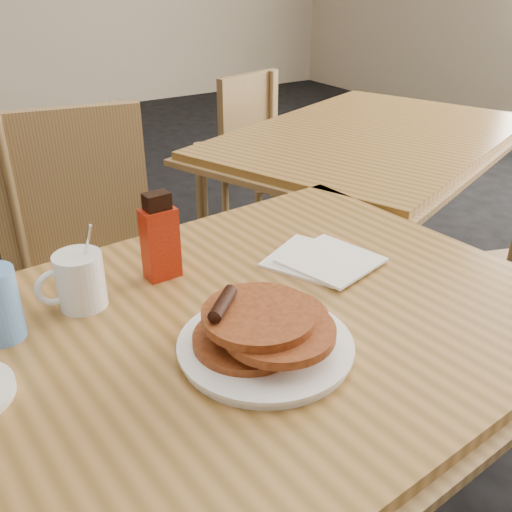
{
  "coord_description": "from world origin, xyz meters",
  "views": [
    {
      "loc": [
        -0.44,
        -0.7,
        1.31
      ],
      "look_at": [
        0.03,
        0.03,
        0.86
      ],
      "focal_mm": 40.0,
      "sensor_mm": 36.0,
      "label": 1
    }
  ],
  "objects_px": {
    "neighbor_table": "(372,143)",
    "coffee_mug": "(79,280)",
    "pancake_plate": "(265,335)",
    "main_table": "(219,348)",
    "syrup_bottle": "(160,239)",
    "chair_neighbor_far": "(259,149)",
    "chair_main_far": "(89,251)"
  },
  "relations": [
    {
      "from": "neighbor_table",
      "to": "coffee_mug",
      "type": "distance_m",
      "value": 1.4
    },
    {
      "from": "pancake_plate",
      "to": "main_table",
      "type": "bearing_deg",
      "value": 108.07
    },
    {
      "from": "neighbor_table",
      "to": "syrup_bottle",
      "type": "height_order",
      "value": "syrup_bottle"
    },
    {
      "from": "syrup_bottle",
      "to": "neighbor_table",
      "type": "bearing_deg",
      "value": 25.34
    },
    {
      "from": "chair_neighbor_far",
      "to": "coffee_mug",
      "type": "height_order",
      "value": "coffee_mug"
    },
    {
      "from": "syrup_bottle",
      "to": "chair_main_far",
      "type": "bearing_deg",
      "value": 87.61
    },
    {
      "from": "neighbor_table",
      "to": "chair_neighbor_far",
      "type": "relative_size",
      "value": 1.8
    },
    {
      "from": "neighbor_table",
      "to": "chair_neighbor_far",
      "type": "xyz_separation_m",
      "value": [
        -0.01,
        0.75,
        -0.21
      ]
    },
    {
      "from": "chair_main_far",
      "to": "neighbor_table",
      "type": "bearing_deg",
      "value": 12.87
    },
    {
      "from": "chair_main_far",
      "to": "coffee_mug",
      "type": "bearing_deg",
      "value": -95.61
    },
    {
      "from": "chair_neighbor_far",
      "to": "main_table",
      "type": "bearing_deg",
      "value": -139.03
    },
    {
      "from": "chair_neighbor_far",
      "to": "syrup_bottle",
      "type": "bearing_deg",
      "value": -143.33
    },
    {
      "from": "chair_main_far",
      "to": "syrup_bottle",
      "type": "distance_m",
      "value": 0.6
    },
    {
      "from": "main_table",
      "to": "chair_neighbor_far",
      "type": "xyz_separation_m",
      "value": [
        1.08,
        1.54,
        -0.21
      ]
    },
    {
      "from": "main_table",
      "to": "syrup_bottle",
      "type": "relative_size",
      "value": 7.63
    },
    {
      "from": "coffee_mug",
      "to": "syrup_bottle",
      "type": "relative_size",
      "value": 0.92
    },
    {
      "from": "neighbor_table",
      "to": "syrup_bottle",
      "type": "bearing_deg",
      "value": -152.52
    },
    {
      "from": "chair_neighbor_far",
      "to": "coffee_mug",
      "type": "relative_size",
      "value": 5.18
    },
    {
      "from": "main_table",
      "to": "pancake_plate",
      "type": "bearing_deg",
      "value": -71.93
    },
    {
      "from": "main_table",
      "to": "pancake_plate",
      "type": "distance_m",
      "value": 0.12
    },
    {
      "from": "pancake_plate",
      "to": "chair_neighbor_far",
      "type": "bearing_deg",
      "value": 57.3
    },
    {
      "from": "coffee_mug",
      "to": "neighbor_table",
      "type": "bearing_deg",
      "value": 17.58
    },
    {
      "from": "chair_neighbor_far",
      "to": "coffee_mug",
      "type": "xyz_separation_m",
      "value": [
        -1.25,
        -1.34,
        0.31
      ]
    },
    {
      "from": "pancake_plate",
      "to": "coffee_mug",
      "type": "height_order",
      "value": "coffee_mug"
    },
    {
      "from": "pancake_plate",
      "to": "neighbor_table",
      "type": "bearing_deg",
      "value": 39.81
    },
    {
      "from": "neighbor_table",
      "to": "chair_main_far",
      "type": "xyz_separation_m",
      "value": [
        -1.09,
        -0.03,
        -0.14
      ]
    },
    {
      "from": "main_table",
      "to": "coffee_mug",
      "type": "bearing_deg",
      "value": 131.12
    },
    {
      "from": "pancake_plate",
      "to": "syrup_bottle",
      "type": "distance_m",
      "value": 0.32
    },
    {
      "from": "chair_main_far",
      "to": "chair_neighbor_far",
      "type": "relative_size",
      "value": 1.15
    },
    {
      "from": "coffee_mug",
      "to": "syrup_bottle",
      "type": "distance_m",
      "value": 0.17
    },
    {
      "from": "main_table",
      "to": "chair_main_far",
      "type": "relative_size",
      "value": 1.4
    },
    {
      "from": "chair_main_far",
      "to": "pancake_plate",
      "type": "height_order",
      "value": "chair_main_far"
    }
  ]
}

